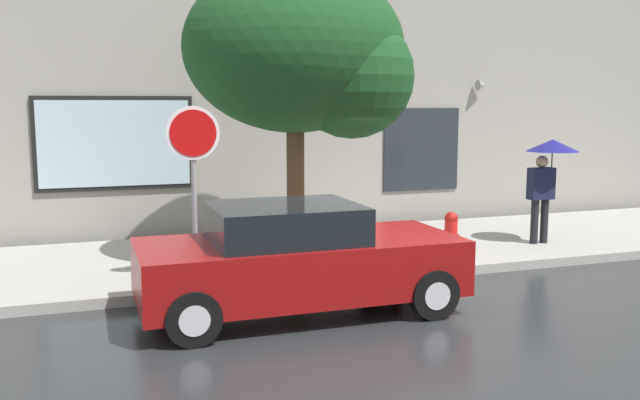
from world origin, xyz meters
The scene contains 8 objects.
ground_plane centered at (0.00, 0.00, 0.00)m, with size 60.00×60.00×0.00m, color #282B2D.
sidewalk centered at (0.00, 3.00, 0.07)m, with size 20.00×4.00×0.15m, color #A3A099.
building_facade centered at (-0.02, 5.50, 3.48)m, with size 20.00×0.67×7.00m.
parked_car centered at (-1.13, 0.01, 0.70)m, with size 4.11×1.83×1.43m.
fire_hydrant centered at (2.20, 1.89, 0.50)m, with size 0.30×0.44×0.72m.
pedestrian_with_umbrella centered at (4.33, 2.16, 1.64)m, with size 0.94×0.94×1.90m.
street_tree centered at (-0.24, 2.31, 3.46)m, with size 3.56×3.03×4.75m.
stop_sign centered at (-2.19, 1.51, 1.92)m, with size 0.76×0.10×2.51m.
Camera 1 is at (-3.69, -8.24, 2.69)m, focal length 38.59 mm.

